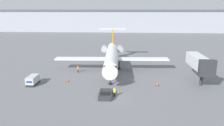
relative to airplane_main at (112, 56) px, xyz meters
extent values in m
plane|color=slate|center=(0.51, -19.07, -3.74)|extent=(600.00, 600.00, 0.00)
cube|color=#9EA3AD|center=(0.51, 100.93, 3.26)|extent=(180.00, 16.00, 14.00)
cube|color=#4C515B|center=(0.51, 100.93, 10.86)|extent=(180.00, 16.80, 1.20)
cylinder|color=white|center=(0.03, -0.97, 0.00)|extent=(3.93, 23.27, 3.15)
cone|color=white|center=(0.47, -13.81, 0.00)|extent=(3.23, 2.62, 3.15)
cube|color=black|center=(0.43, -12.81, 0.55)|extent=(2.70, 0.79, 0.44)
cone|color=white|center=(-0.42, 12.34, 0.00)|extent=(2.95, 3.56, 2.83)
cube|color=orange|center=(0.03, -0.97, -1.02)|extent=(3.54, 20.95, 0.20)
cube|color=white|center=(8.25, 0.47, -0.71)|extent=(13.46, 3.30, 0.36)
cube|color=white|center=(-8.26, -0.09, -0.71)|extent=(13.46, 3.30, 0.36)
cylinder|color=#ADADB7|center=(2.11, 8.84, 0.39)|extent=(1.94, 3.02, 1.85)
cylinder|color=#ADADB7|center=(-2.70, 8.68, 0.39)|extent=(1.94, 3.02, 1.85)
cube|color=orange|center=(-0.44, 13.04, 3.81)|extent=(0.31, 2.21, 4.47)
cube|color=white|center=(-0.44, 13.04, 6.04)|extent=(8.10, 2.07, 0.20)
cylinder|color=black|center=(0.39, -11.55, -2.66)|extent=(0.24, 0.24, 2.17)
cylinder|color=black|center=(0.39, -11.55, -3.54)|extent=(0.80, 0.80, 0.40)
cylinder|color=black|center=(-2.07, 0.72, -2.66)|extent=(0.24, 0.24, 2.17)
cylinder|color=black|center=(-2.07, 0.72, -3.54)|extent=(0.80, 0.80, 0.40)
cylinder|color=black|center=(2.02, 0.86, -2.66)|extent=(0.24, 0.24, 2.17)
cylinder|color=black|center=(2.02, 0.86, -3.54)|extent=(0.80, 0.80, 0.40)
cube|color=#2D2D33|center=(-0.05, -18.33, -3.27)|extent=(2.40, 4.07, 0.94)
cube|color=black|center=(-0.05, -19.23, -2.45)|extent=(1.68, 1.47, 0.70)
cube|color=black|center=(-0.05, -16.38, -3.41)|extent=(2.16, 0.30, 0.57)
cube|color=#232326|center=(-16.37, -12.36, -3.52)|extent=(1.76, 3.68, 0.45)
cube|color=#B7BCC6|center=(-16.37, -12.36, -2.56)|extent=(1.76, 3.68, 1.47)
cube|color=navy|center=(-16.37, -14.22, -2.56)|extent=(1.23, 0.04, 0.36)
cube|color=#232838|center=(1.59, -18.09, -3.32)|extent=(0.32, 0.20, 0.84)
cube|color=yellow|center=(1.59, -18.09, -2.56)|extent=(0.40, 0.24, 0.67)
sphere|color=tan|center=(1.59, -18.09, -2.11)|extent=(0.25, 0.25, 0.25)
cube|color=#232838|center=(-8.53, -2.76, -3.32)|extent=(0.32, 0.20, 0.85)
cube|color=orange|center=(-8.53, -2.76, -2.56)|extent=(0.40, 0.24, 0.67)
sphere|color=tan|center=(-8.53, -2.76, -2.10)|extent=(0.25, 0.25, 0.25)
cube|color=black|center=(-9.43, -10.02, -3.72)|extent=(0.66, 0.66, 0.04)
cone|color=orange|center=(-9.43, -10.02, -3.34)|extent=(0.47, 0.47, 0.73)
cube|color=black|center=(10.45, -11.53, -3.72)|extent=(0.67, 0.67, 0.04)
cone|color=orange|center=(10.45, -11.53, -3.33)|extent=(0.48, 0.48, 0.74)
cylinder|color=#2D2D33|center=(19.81, -10.78, -2.14)|extent=(0.70, 0.70, 3.20)
cube|color=silver|center=(19.81, -7.74, 0.76)|extent=(2.60, 10.15, 2.60)
cube|color=#2D2D33|center=(19.81, -13.41, 0.76)|extent=(3.20, 1.20, 3.38)
camera|label=1|loc=(3.29, -56.13, 12.30)|focal=35.00mm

